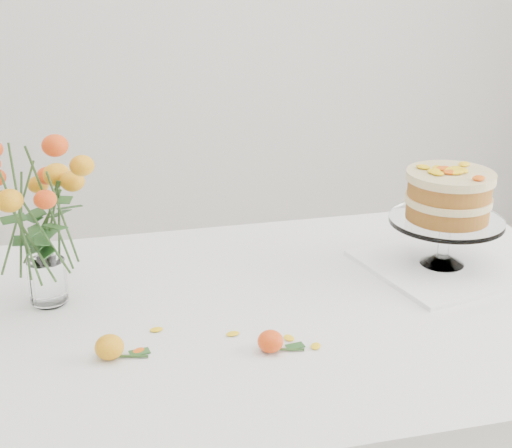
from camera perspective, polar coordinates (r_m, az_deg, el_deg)
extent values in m
cube|color=tan|center=(1.50, 1.89, -7.31)|extent=(1.40, 0.90, 0.04)
cylinder|color=tan|center=(1.99, -19.37, -13.45)|extent=(0.06, 0.06, 0.71)
cylinder|color=tan|center=(2.20, 15.12, -9.34)|extent=(0.06, 0.06, 0.71)
cube|color=white|center=(1.49, 1.90, -6.53)|extent=(1.42, 0.92, 0.01)
cube|color=white|center=(1.93, -1.74, -3.04)|extent=(1.42, 0.01, 0.20)
cube|color=white|center=(1.70, 14.62, -3.23)|extent=(0.39, 0.39, 0.01)
cylinder|color=white|center=(1.67, 14.82, -1.21)|extent=(0.03, 0.03, 0.08)
cylinder|color=white|center=(1.66, 14.97, 0.29)|extent=(0.26, 0.26, 0.01)
cylinder|color=#995A22|center=(1.65, 15.05, 1.06)|extent=(0.20, 0.20, 0.04)
cylinder|color=beige|center=(1.64, 15.14, 1.93)|extent=(0.21, 0.21, 0.02)
cylinder|color=#995A22|center=(1.63, 15.23, 2.80)|extent=(0.20, 0.20, 0.04)
cylinder|color=beige|center=(1.62, 15.32, 3.72)|extent=(0.21, 0.21, 0.02)
cylinder|color=white|center=(1.55, -16.15, -5.98)|extent=(0.06, 0.06, 0.01)
cylinder|color=white|center=(1.53, -16.34, -4.36)|extent=(0.08, 0.08, 0.09)
ellipsoid|color=#EFAA14|center=(1.32, -11.65, -9.62)|extent=(0.05, 0.05, 0.04)
cylinder|color=#2F5221|center=(1.32, -10.00, -10.42)|extent=(0.06, 0.02, 0.01)
ellipsoid|color=red|center=(1.32, 1.16, -9.36)|extent=(0.05, 0.05, 0.04)
cylinder|color=#2F5221|center=(1.33, 2.62, -10.05)|extent=(0.06, 0.02, 0.00)
ellipsoid|color=yellow|center=(1.37, -1.87, -8.78)|extent=(0.03, 0.02, 0.00)
ellipsoid|color=yellow|center=(1.36, 2.65, -9.10)|extent=(0.03, 0.02, 0.00)
ellipsoid|color=yellow|center=(1.34, 4.80, -9.72)|extent=(0.03, 0.02, 0.00)
ellipsoid|color=yellow|center=(1.40, -7.97, -8.38)|extent=(0.03, 0.02, 0.00)
ellipsoid|color=yellow|center=(1.34, -9.37, -9.99)|extent=(0.03, 0.02, 0.00)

